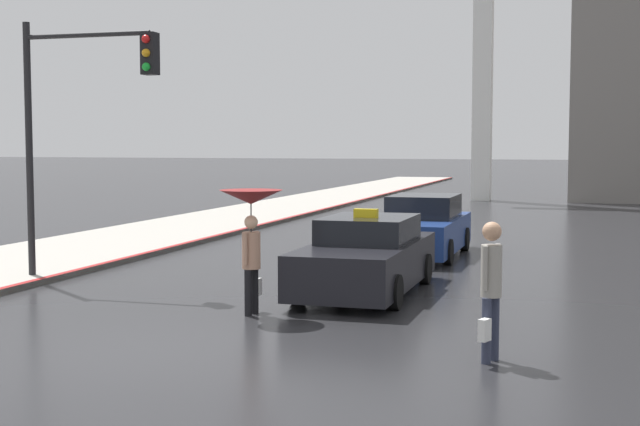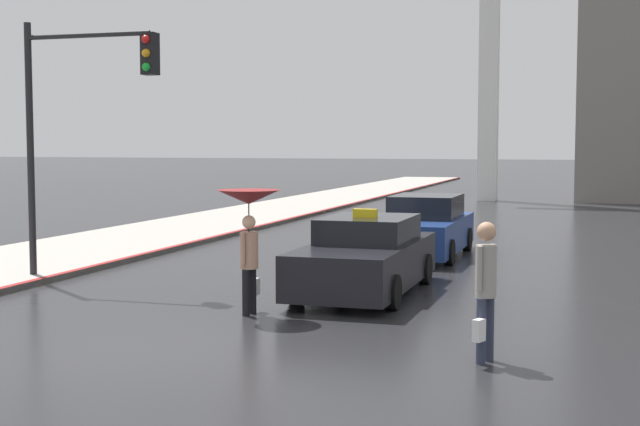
{
  "view_description": "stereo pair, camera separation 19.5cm",
  "coord_description": "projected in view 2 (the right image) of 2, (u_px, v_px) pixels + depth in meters",
  "views": [
    {
      "loc": [
        5.61,
        -10.34,
        2.78
      ],
      "look_at": [
        0.51,
        6.61,
        1.4
      ],
      "focal_mm": 50.0,
      "sensor_mm": 36.0,
      "label": 1
    },
    {
      "loc": [
        5.79,
        -10.28,
        2.78
      ],
      "look_at": [
        0.51,
        6.61,
        1.4
      ],
      "focal_mm": 50.0,
      "sensor_mm": 36.0,
      "label": 2
    }
  ],
  "objects": [
    {
      "name": "ground_plane",
      "position": [
        134.0,
        355.0,
        11.72
      ],
      "size": [
        300.0,
        300.0,
        0.0
      ],
      "primitive_type": "plane",
      "color": "#262628"
    },
    {
      "name": "pedestrian_man",
      "position": [
        486.0,
        283.0,
        11.25
      ],
      "size": [
        0.35,
        0.56,
        1.8
      ],
      "rotation": [
        0.0,
        0.0,
        -1.95
      ],
      "color": "#2D3347",
      "rests_on": "ground_plane"
    },
    {
      "name": "sedan_red",
      "position": [
        425.0,
        228.0,
        22.06
      ],
      "size": [
        1.91,
        4.72,
        1.5
      ],
      "rotation": [
        0.0,
        0.0,
        3.14
      ],
      "color": "navy",
      "rests_on": "ground_plane"
    },
    {
      "name": "pedestrian_with_umbrella",
      "position": [
        249.0,
        215.0,
        14.38
      ],
      "size": [
        1.02,
        1.02,
        2.04
      ],
      "rotation": [
        0.0,
        0.0,
        1.42
      ],
      "color": "black",
      "rests_on": "ground_plane"
    },
    {
      "name": "taxi",
      "position": [
        366.0,
        258.0,
        16.55
      ],
      "size": [
        1.91,
        4.72,
        1.58
      ],
      "rotation": [
        0.0,
        0.0,
        3.14
      ],
      "color": "black",
      "rests_on": "ground_plane"
    },
    {
      "name": "traffic_light",
      "position": [
        80.0,
        102.0,
        17.51
      ],
      "size": [
        2.93,
        0.38,
        5.19
      ],
      "color": "black",
      "rests_on": "ground_plane"
    }
  ]
}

